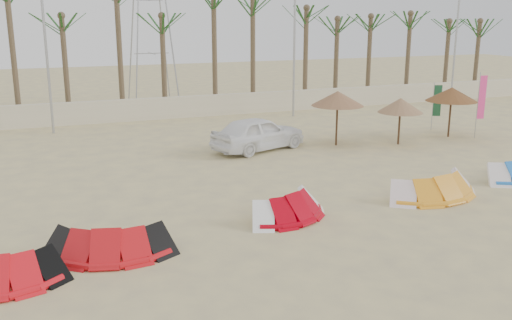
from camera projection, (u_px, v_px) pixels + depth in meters
name	position (u px, v px, depth m)	size (l,w,h in m)	color
ground	(344.00, 265.00, 14.28)	(120.00, 120.00, 0.00)	#D6C17C
boundary_wall	(157.00, 109.00, 33.93)	(60.00, 0.30, 1.30)	beige
palm_line	(159.00, 8.00, 34.08)	(52.00, 4.00, 7.70)	brown
lamp_b	(44.00, 21.00, 28.74)	(1.25, 0.14, 11.00)	#A5A8AD
lamp_c	(295.00, 20.00, 33.72)	(1.25, 0.14, 11.00)	#A5A8AD
lamp_d	(458.00, 19.00, 37.99)	(1.25, 0.14, 11.00)	#A5A8AD
pylon	(154.00, 104.00, 39.86)	(3.00, 3.00, 14.00)	#A5A8AD
kite_red_mid	(107.00, 238.00, 14.95)	(3.61, 2.27, 0.90)	red
kite_red_right	(286.00, 204.00, 17.65)	(3.32, 2.40, 0.90)	#AF000F
kite_orange	(429.00, 183.00, 19.73)	(3.85, 2.01, 0.90)	orange
kite_blue	(512.00, 167.00, 21.92)	(3.61, 2.26, 0.90)	blue
parasol_left	(338.00, 99.00, 26.83)	(2.50, 2.50, 2.61)	#4C331E
parasol_mid	(401.00, 105.00, 27.11)	(2.16, 2.16, 2.25)	#4C331E
parasol_right	(452.00, 94.00, 28.69)	(2.58, 2.58, 2.54)	#4C331E
flag_pink	(481.00, 99.00, 28.48)	(0.45, 0.05, 3.34)	#A5A8AD
flag_green	(436.00, 102.00, 30.69)	(0.44, 0.19, 2.57)	#A5A8AD
car	(258.00, 133.00, 26.22)	(1.86, 4.62, 1.58)	white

